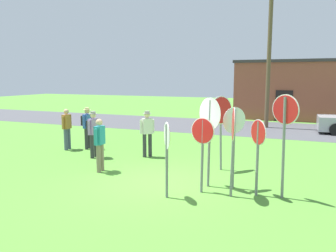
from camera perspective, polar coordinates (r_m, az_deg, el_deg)
The scene contains 17 objects.
ground_plane at distance 9.82m, azimuth -1.42°, elevation -9.42°, with size 80.00×80.00×0.00m, color #518E33.
street_asphalt at distance 20.72m, azimuth 11.57°, elevation -0.19°, with size 60.00×6.40×0.01m, color #4C4C51.
building_background at distance 26.10m, azimuth 19.29°, elevation 5.82°, with size 7.06×4.13×4.17m.
utility_pole at distance 20.88m, azimuth 16.68°, elevation 11.96°, with size 1.80×0.24×8.55m.
stop_sign_tallest at distance 8.28m, azimuth -0.18°, elevation -3.59°, with size 0.38×0.56×1.91m.
stop_sign_rear_left at distance 8.73m, azimuth 14.89°, elevation -3.09°, with size 0.43×0.50×1.95m.
stop_sign_leaning_left at distance 8.72m, azimuth 5.81°, elevation -2.75°, with size 0.67×0.21×1.96m.
stop_sign_rear_right at distance 9.15m, azimuth 7.03°, elevation 0.11°, with size 0.73×0.51×2.44m.
stop_sign_far_back at distance 8.46m, azimuth 10.90°, elevation -1.59°, with size 0.24×0.81×2.26m.
stop_sign_leaning_right at distance 8.63m, azimuth 19.03°, elevation -0.36°, with size 0.65×0.41×2.58m.
stop_sign_center_cluster at distance 10.90m, azimuth 8.92°, elevation 1.18°, with size 0.55×0.77×2.39m.
stop_sign_nearest at distance 9.13m, azimuth 11.03°, elevation -1.30°, with size 0.49×0.51×2.20m.
person_with_sunhat at distance 12.65m, azimuth -3.53°, elevation -0.85°, with size 0.43×0.43×1.74m.
person_near_signs at distance 12.81m, azimuth -12.51°, elevation -0.80°, with size 0.41×0.57×1.74m.
person_on_left at distance 10.87m, azimuth -11.43°, elevation -2.68°, with size 0.26×0.57×1.69m.
person_in_dark_shirt at distance 14.45m, azimuth -13.47°, elevation 0.18°, with size 0.40×0.57×1.74m.
person_in_teal at distance 14.51m, azimuth -16.68°, elevation -0.15°, with size 0.23×0.57×1.69m.
Camera 1 is at (3.77, -8.56, 2.98)m, focal length 36.19 mm.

